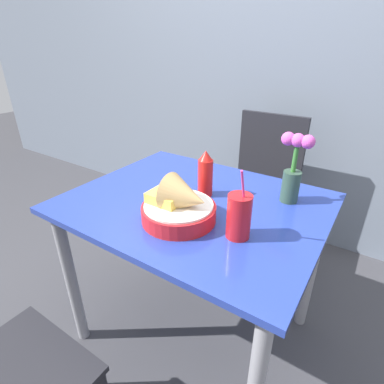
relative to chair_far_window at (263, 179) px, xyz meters
The scene contains 8 objects.
ground_plane 0.93m from the chair_far_window, 90.25° to the right, with size 12.00×12.00×0.00m, color #38383D.
wall_window 0.85m from the chair_far_window, 90.51° to the left, with size 7.00×0.06×2.60m.
dining_table 0.77m from the chair_far_window, 90.25° to the right, with size 0.98×0.79×0.73m.
chair_far_window is the anchor object (origin of this frame).
food_basket 0.95m from the chair_far_window, 87.66° to the right, with size 0.26×0.26×0.17m.
ketchup_bottle 0.75m from the chair_far_window, 89.81° to the right, with size 0.06×0.06×0.19m.
drink_cup 0.96m from the chair_far_window, 74.86° to the right, with size 0.08×0.08×0.24m.
flower_vase 0.72m from the chair_far_window, 61.81° to the right, with size 0.12×0.07×0.27m.
Camera 1 is at (0.56, -0.87, 1.28)m, focal length 28.00 mm.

